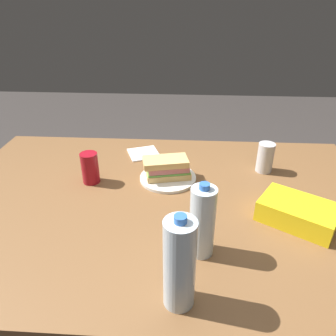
{
  "coord_description": "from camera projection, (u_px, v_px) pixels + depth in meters",
  "views": [
    {
      "loc": [
        -0.08,
        0.95,
        1.41
      ],
      "look_at": [
        -0.01,
        -0.14,
        0.81
      ],
      "focal_mm": 34.4,
      "sensor_mm": 36.0,
      "label": 1
    }
  ],
  "objects": [
    {
      "name": "paper_plate",
      "position": [
        168.0,
        178.0,
        1.27
      ],
      "size": [
        0.22,
        0.22,
        0.01
      ],
      "primitive_type": "cylinder",
      "color": "white",
      "rests_on": "dining_table"
    },
    {
      "name": "sandwich",
      "position": [
        167.0,
        168.0,
        1.25
      ],
      "size": [
        0.2,
        0.13,
        0.08
      ],
      "color": "#DBB26B",
      "rests_on": "paper_plate"
    },
    {
      "name": "soda_can_silver",
      "position": [
        265.0,
        158.0,
        1.31
      ],
      "size": [
        0.07,
        0.07,
        0.12
      ],
      "primitive_type": "cylinder",
      "color": "silver",
      "rests_on": "dining_table"
    },
    {
      "name": "water_bottle_tall",
      "position": [
        202.0,
        222.0,
        0.87
      ],
      "size": [
        0.07,
        0.07,
        0.23
      ],
      "color": "silver",
      "rests_on": "dining_table"
    },
    {
      "name": "chip_bag",
      "position": [
        298.0,
        212.0,
        1.02
      ],
      "size": [
        0.27,
        0.25,
        0.07
      ],
      "primitive_type": "cube",
      "rotation": [
        0.0,
        0.0,
        5.72
      ],
      "color": "yellow",
      "rests_on": "dining_table"
    },
    {
      "name": "water_bottle_spare",
      "position": [
        179.0,
        264.0,
        0.72
      ],
      "size": [
        0.07,
        0.07,
        0.25
      ],
      "color": "silver",
      "rests_on": "dining_table"
    },
    {
      "name": "paper_napkin",
      "position": [
        144.0,
        153.0,
        1.47
      ],
      "size": [
        0.17,
        0.17,
        0.01
      ],
      "primitive_type": "cube",
      "rotation": [
        0.0,
        0.0,
        3.51
      ],
      "color": "white",
      "rests_on": "dining_table"
    },
    {
      "name": "soda_can_red",
      "position": [
        90.0,
        168.0,
        1.23
      ],
      "size": [
        0.07,
        0.07,
        0.12
      ],
      "primitive_type": "cylinder",
      "color": "maroon",
      "rests_on": "dining_table"
    },
    {
      "name": "dining_table",
      "position": [
        163.0,
        219.0,
        1.19
      ],
      "size": [
        1.6,
        1.05,
        0.76
      ],
      "color": "brown",
      "rests_on": "ground_plane"
    },
    {
      "name": "ground_plane",
      "position": [
        164.0,
        333.0,
        1.51
      ],
      "size": [
        8.0,
        8.0,
        0.0
      ],
      "primitive_type": "plane",
      "color": "#383330"
    }
  ]
}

